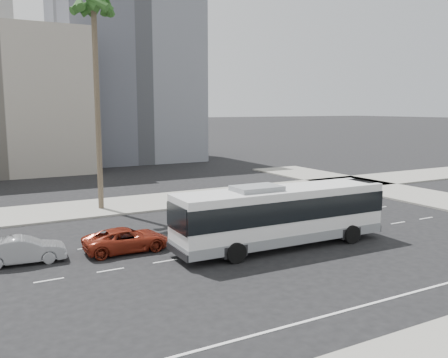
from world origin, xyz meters
TOP-DOWN VIEW (x-y plane):
  - ground at (0.00, 0.00)m, footprint 700.00×700.00m
  - sidewalk_north at (0.00, 15.50)m, footprint 120.00×7.00m
  - midrise_gray_center at (8.00, 52.00)m, footprint 20.00×20.00m
  - highrise_right at (45.00, 230.00)m, footprint 26.00×26.00m
  - highrise_far at (70.00, 260.00)m, footprint 22.00×22.00m
  - city_bus at (1.11, -0.73)m, footprint 13.35×3.26m
  - car_a at (-7.25, 2.81)m, footprint 2.33×4.97m
  - car_b at (-12.75, 3.37)m, footprint 1.93×4.48m
  - palm_near at (-5.64, 14.82)m, footprint 5.16×5.16m

SIDE VIEW (x-z plane):
  - ground at x=0.00m, z-range 0.00..0.00m
  - sidewalk_north at x=0.00m, z-range 0.00..0.15m
  - car_a at x=-7.25m, z-range 0.00..1.37m
  - car_b at x=-12.75m, z-range 0.00..1.44m
  - city_bus at x=1.11m, z-range 0.10..3.92m
  - midrise_gray_center at x=8.00m, z-range 0.00..26.00m
  - palm_near at x=-5.64m, z-range 7.05..24.43m
  - highrise_far at x=70.00m, z-range 0.00..60.00m
  - highrise_right at x=45.00m, z-range 0.00..70.00m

